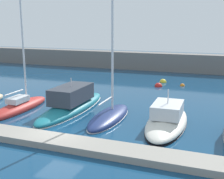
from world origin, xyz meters
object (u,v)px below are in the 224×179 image
Objects in this scene: motorboat_teal_third at (72,103)px; motorboat_ivory_fifth at (167,120)px; mooring_buoy_orange at (182,86)px; sailboat_red_second at (19,106)px; mooring_buoy_red at (158,87)px; sailboat_navy_fourth at (109,115)px; mooring_buoy_yellow at (163,82)px.

motorboat_ivory_fifth is at bearing -96.97° from motorboat_teal_third.
motorboat_ivory_fifth is 14.69× the size of mooring_buoy_orange.
motorboat_teal_third is at bearing -69.06° from sailboat_red_second.
sailboat_red_second is 13.57× the size of mooring_buoy_red.
sailboat_red_second reaches higher than motorboat_teal_third.
mooring_buoy_orange is 2.84m from mooring_buoy_red.
sailboat_navy_fourth is 14.64× the size of mooring_buoy_yellow.
mooring_buoy_yellow is at bearing 89.90° from mooring_buoy_red.
sailboat_red_second is at bearing -118.94° from mooring_buoy_yellow.
sailboat_navy_fourth is 13.92× the size of mooring_buoy_red.
motorboat_teal_third is 1.27× the size of motorboat_ivory_fifth.
motorboat_teal_third is (4.11, 1.62, 0.27)m from sailboat_red_second.
motorboat_teal_third is at bearing 71.84° from sailboat_navy_fourth.
sailboat_navy_fourth is at bearing -93.62° from mooring_buoy_yellow.
sailboat_red_second is at bearing -127.77° from mooring_buoy_orange.
sailboat_navy_fourth is at bearing -94.34° from mooring_buoy_red.
sailboat_red_second is at bearing 111.85° from motorboat_teal_third.
sailboat_red_second is 16.09m from mooring_buoy_red.
mooring_buoy_yellow is at bearing -29.53° from sailboat_red_second.
motorboat_ivory_fifth is 10.01× the size of mooring_buoy_yellow.
sailboat_red_second reaches higher than motorboat_ivory_fifth.
sailboat_red_second is 0.97× the size of sailboat_navy_fourth.
sailboat_red_second is 18.61m from mooring_buoy_orange.
sailboat_navy_fourth reaches higher than mooring_buoy_orange.
motorboat_ivory_fifth is at bearing -86.59° from mooring_buoy_orange.
mooring_buoy_red is 1.05× the size of mooring_buoy_yellow.
mooring_buoy_orange is (-0.84, 14.13, -0.40)m from motorboat_ivory_fifth.
motorboat_ivory_fifth is 14.16m from mooring_buoy_orange.
motorboat_ivory_fifth is at bearing -87.99° from sailboat_navy_fourth.
mooring_buoy_red is (4.76, 11.79, -0.58)m from motorboat_teal_third.
motorboat_teal_third is at bearing -112.01° from mooring_buoy_red.
mooring_buoy_yellow is (4.77, 14.44, -0.58)m from motorboat_teal_third.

